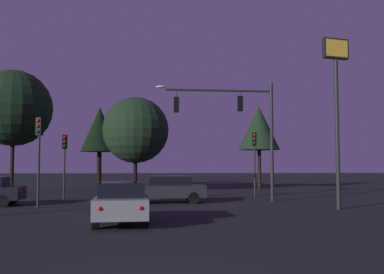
# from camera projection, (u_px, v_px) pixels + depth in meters

# --- Properties ---
(ground_plane) EXTENTS (168.00, 168.00, 0.00)m
(ground_plane) POSITION_uv_depth(u_px,v_px,m) (159.00, 195.00, 31.50)
(ground_plane) COLOR black
(ground_plane) RESTS_ON ground
(traffic_signal_mast_arm) EXTENTS (7.01, 0.54, 7.09)m
(traffic_signal_mast_arm) POSITION_uv_depth(u_px,v_px,m) (239.00, 118.00, 25.99)
(traffic_signal_mast_arm) COLOR #232326
(traffic_signal_mast_arm) RESTS_ON ground
(traffic_light_corner_left) EXTENTS (0.33, 0.37, 4.06)m
(traffic_light_corner_left) POSITION_uv_depth(u_px,v_px,m) (65.00, 153.00, 27.71)
(traffic_light_corner_left) COLOR #232326
(traffic_light_corner_left) RESTS_ON ground
(traffic_light_corner_right) EXTENTS (0.37, 0.39, 4.54)m
(traffic_light_corner_right) POSITION_uv_depth(u_px,v_px,m) (39.00, 144.00, 22.05)
(traffic_light_corner_right) COLOR #232326
(traffic_light_corner_right) RESTS_ON ground
(traffic_light_median) EXTENTS (0.34, 0.37, 4.36)m
(traffic_light_median) POSITION_uv_depth(u_px,v_px,m) (255.00, 151.00, 29.85)
(traffic_light_median) COLOR #232326
(traffic_light_median) RESTS_ON ground
(car_nearside_lane) EXTENTS (2.17, 4.58, 1.52)m
(car_nearside_lane) POSITION_uv_depth(u_px,v_px,m) (121.00, 201.00, 16.24)
(car_nearside_lane) COLOR gray
(car_nearside_lane) RESTS_ON ground
(car_crossing_left) EXTENTS (4.45, 2.10, 1.52)m
(car_crossing_left) POSITION_uv_depth(u_px,v_px,m) (168.00, 189.00, 24.97)
(car_crossing_left) COLOR #232328
(car_crossing_left) RESTS_ON ground
(store_sign_illuminated) EXTENTS (1.42, 0.60, 8.39)m
(store_sign_illuminated) POSITION_uv_depth(u_px,v_px,m) (336.00, 86.00, 21.56)
(store_sign_illuminated) COLOR #232326
(store_sign_illuminated) RESTS_ON ground
(tree_behind_sign) EXTENTS (5.14, 5.14, 7.43)m
(tree_behind_sign) POSITION_uv_depth(u_px,v_px,m) (136.00, 130.00, 34.09)
(tree_behind_sign) COLOR black
(tree_behind_sign) RESTS_ON ground
(tree_left_far) EXTENTS (3.69, 3.69, 7.43)m
(tree_left_far) POSITION_uv_depth(u_px,v_px,m) (259.00, 128.00, 39.31)
(tree_left_far) COLOR black
(tree_left_far) RESTS_ON ground
(tree_center_horizon) EXTENTS (5.67, 5.67, 9.22)m
(tree_center_horizon) POSITION_uv_depth(u_px,v_px,m) (13.00, 108.00, 32.59)
(tree_center_horizon) COLOR black
(tree_center_horizon) RESTS_ON ground
(tree_right_cluster) EXTENTS (3.75, 3.75, 7.91)m
(tree_right_cluster) POSITION_uv_depth(u_px,v_px,m) (100.00, 130.00, 43.63)
(tree_right_cluster) COLOR black
(tree_right_cluster) RESTS_ON ground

